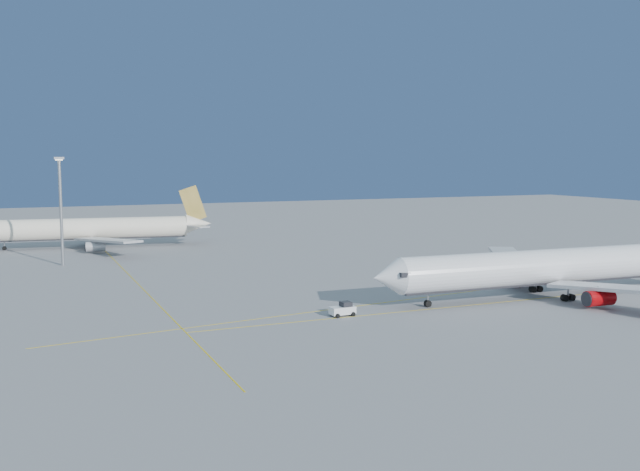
{
  "coord_description": "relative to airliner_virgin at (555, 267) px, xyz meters",
  "views": [
    {
      "loc": [
        -59.77,
        -104.73,
        22.69
      ],
      "look_at": [
        -2.86,
        28.17,
        7.0
      ],
      "focal_mm": 40.0,
      "sensor_mm": 36.0,
      "label": 1
    }
  ],
  "objects": [
    {
      "name": "airliner_virgin",
      "position": [
        0.0,
        0.0,
        0.0
      ],
      "size": [
        65.79,
        59.14,
        16.24
      ],
      "rotation": [
        0.0,
        0.0,
        -0.03
      ],
      "color": "white",
      "rests_on": "ground"
    },
    {
      "name": "pushback_tug",
      "position": [
        -38.3,
        0.35,
        -3.95
      ],
      "size": [
        3.72,
        2.38,
        2.04
      ],
      "rotation": [
        0.0,
        0.0,
        0.05
      ],
      "color": "white",
      "rests_on": "ground"
    },
    {
      "name": "taxiway_lines",
      "position": [
        -36.17,
        19.67,
        -4.89
      ],
      "size": [
        118.86,
        140.0,
        0.02
      ],
      "color": "gold",
      "rests_on": "ground"
    },
    {
      "name": "ground",
      "position": [
        -21.45,
        13.32,
        -4.9
      ],
      "size": [
        500.0,
        500.0,
        0.0
      ],
      "primitive_type": "plane",
      "color": "slate",
      "rests_on": "ground"
    },
    {
      "name": "light_mast",
      "position": [
        -72.51,
        68.02,
        8.66
      ],
      "size": [
        1.99,
        1.99,
        22.97
      ],
      "color": "gray",
      "rests_on": "ground"
    },
    {
      "name": "airliner_etihad",
      "position": [
        -63.03,
        97.8,
        -0.13
      ],
      "size": [
        60.01,
        55.05,
        15.66
      ],
      "rotation": [
        0.0,
        0.0,
        -0.12
      ],
      "color": "silver",
      "rests_on": "ground"
    }
  ]
}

